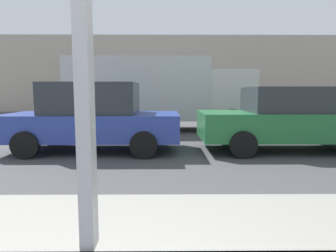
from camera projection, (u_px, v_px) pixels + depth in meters
name	position (u px, v px, depth m)	size (l,w,h in m)	color
ground_plane	(157.00, 142.00, 9.06)	(60.00, 60.00, 0.00)	#424244
building_facade_far	(162.00, 74.00, 22.85)	(28.00, 1.20, 5.73)	#A89E8E
parked_car_blue	(93.00, 117.00, 7.63)	(4.39, 2.04, 1.77)	#283D93
parked_car_green	(291.00, 118.00, 7.68)	(4.66, 2.00, 1.66)	#236B38
box_truck	(158.00, 91.00, 11.74)	(7.16, 2.44, 2.82)	beige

